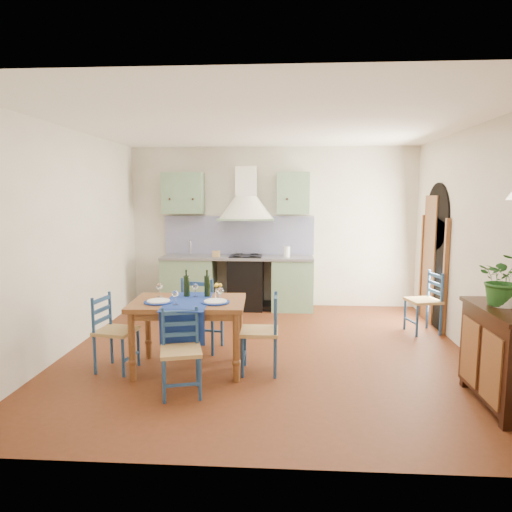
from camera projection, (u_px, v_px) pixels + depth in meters
The scene contains 13 objects.
floor at pixel (267, 351), 5.78m from camera, with size 5.00×5.00×0.00m, color #4A2310.
back_wall at pixel (245, 248), 7.94m from camera, with size 5.00×0.96×2.80m.
right_wall at pixel (466, 245), 5.72m from camera, with size 0.26×5.00×2.80m.
left_wall at pixel (69, 240), 5.75m from camera, with size 0.04×5.00×2.80m, color beige.
ceiling at pixel (268, 124), 5.41m from camera, with size 5.00×5.00×0.01m, color white.
dining_table at pixel (189, 309), 5.09m from camera, with size 1.29×0.98×1.11m.
chair_near at pixel (181, 351), 4.50m from camera, with size 0.48×0.48×0.84m.
chair_far at pixel (202, 312), 5.75m from camera, with size 0.51×0.51×0.96m.
chair_left at pixel (114, 332), 5.12m from camera, with size 0.46×0.46×0.86m.
chair_right at pixel (262, 332), 5.05m from camera, with size 0.42×0.42×0.88m.
chair_spare at pixel (425, 301), 6.52m from camera, with size 0.50×0.50×0.89m.
sideboard at pixel (505, 354), 4.21m from camera, with size 0.50×1.05×0.94m.
potted_plant at pixel (504, 279), 4.24m from camera, with size 0.45×0.39×0.50m, color #235821.
Camera 1 is at (0.21, -5.57, 1.96)m, focal length 32.00 mm.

